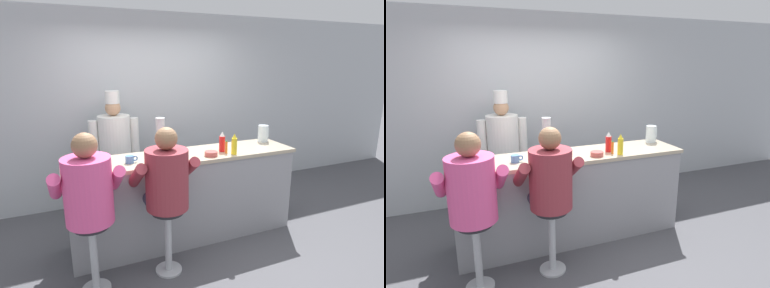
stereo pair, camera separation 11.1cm
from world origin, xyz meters
The scene contains 14 objects.
ground_plane centered at (0.00, 0.00, 0.00)m, with size 20.00×20.00×0.00m, color #4C4C51.
wall_back centered at (0.00, 1.67, 1.35)m, with size 10.00×0.06×2.70m.
diner_counter centered at (0.00, 0.30, 0.51)m, with size 2.61×0.60×1.01m.
ketchup_bottle_red centered at (0.44, 0.24, 1.12)m, with size 0.07×0.07×0.23m.
mustard_bottle_yellow centered at (0.51, 0.09, 1.12)m, with size 0.06×0.06×0.23m.
hot_sauce_bottle_orange centered at (0.44, 0.16, 1.08)m, with size 0.03×0.03×0.14m.
water_pitcher_clear centered at (1.15, 0.45, 1.12)m, with size 0.15×0.13×0.21m.
breakfast_plate centered at (-0.29, 0.18, 1.03)m, with size 0.25×0.25×0.05m.
cereal_bowl centered at (0.24, 0.14, 1.04)m, with size 0.14×0.14×0.05m.
coffee_mug_blue centered at (-0.63, 0.24, 1.05)m, with size 0.13×0.09×0.08m.
cup_stack_steel centered at (-0.25, 0.41, 1.22)m, with size 0.10×0.10×0.41m.
diner_seated_pink centered at (-1.10, -0.21, 0.93)m, with size 0.62×0.61×1.47m.
diner_seated_maroon centered at (-0.40, -0.21, 0.93)m, with size 0.61×0.60×1.46m.
cook_in_whites_near centered at (-0.60, 1.27, 0.91)m, with size 0.65×0.42×1.66m.
Camera 2 is at (-1.19, -2.93, 2.03)m, focal length 30.00 mm.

